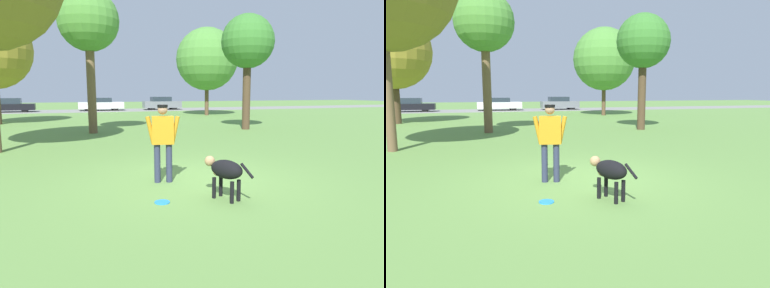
{
  "view_description": "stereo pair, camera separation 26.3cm",
  "coord_description": "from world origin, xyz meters",
  "views": [
    {
      "loc": [
        -2.41,
        -6.81,
        1.88
      ],
      "look_at": [
        -0.31,
        -0.77,
        0.9
      ],
      "focal_mm": 32.0,
      "sensor_mm": 36.0,
      "label": 1
    },
    {
      "loc": [
        -2.16,
        -6.89,
        1.88
      ],
      "look_at": [
        -0.31,
        -0.77,
        0.9
      ],
      "focal_mm": 32.0,
      "sensor_mm": 36.0,
      "label": 2
    }
  ],
  "objects": [
    {
      "name": "parked_car_black",
      "position": [
        -8.03,
        28.96,
        0.64
      ],
      "size": [
        4.47,
        1.82,
        1.31
      ],
      "rotation": [
        0.0,
        0.0,
        0.04
      ],
      "color": "black",
      "rests_on": "ground_plane"
    },
    {
      "name": "dog",
      "position": [
        0.05,
        -1.49,
        0.52
      ],
      "size": [
        0.58,
        1.02,
        0.73
      ],
      "rotation": [
        0.0,
        0.0,
        2.01
      ],
      "color": "black",
      "rests_on": "ground_plane"
    },
    {
      "name": "tree_far_left",
      "position": [
        -6.59,
        15.7,
        4.2
      ],
      "size": [
        4.4,
        4.4,
        6.42
      ],
      "color": "#4C3826",
      "rests_on": "ground_plane"
    },
    {
      "name": "far_road_strip",
      "position": [
        0.0,
        29.19,
        0.01
      ],
      "size": [
        120.0,
        6.0,
        0.01
      ],
      "color": "gray",
      "rests_on": "ground_plane"
    },
    {
      "name": "frisbee",
      "position": [
        -1.04,
        -1.33,
        0.01
      ],
      "size": [
        0.26,
        0.26,
        0.02
      ],
      "color": "#268CE5",
      "rests_on": "ground_plane"
    },
    {
      "name": "person",
      "position": [
        -0.68,
        -0.02,
        0.96
      ],
      "size": [
        0.71,
        0.31,
        1.62
      ],
      "rotation": [
        0.0,
        0.0,
        -0.21
      ],
      "color": "#2D334C",
      "rests_on": "ground_plane"
    },
    {
      "name": "tree_far_right",
      "position": [
        7.89,
        19.19,
        4.45
      ],
      "size": [
        4.93,
        4.93,
        6.93
      ],
      "color": "brown",
      "rests_on": "ground_plane"
    },
    {
      "name": "ground_plane",
      "position": [
        0.0,
        0.0,
        0.0
      ],
      "size": [
        120.0,
        120.0,
        0.0
      ],
      "primitive_type": "plane",
      "color": "#608C42"
    },
    {
      "name": "tree_near_right",
      "position": [
        5.85,
        8.63,
        4.26
      ],
      "size": [
        2.62,
        2.62,
        5.64
      ],
      "color": "#4C3826",
      "rests_on": "ground_plane"
    },
    {
      "name": "parked_car_white",
      "position": [
        0.26,
        29.03,
        0.66
      ],
      "size": [
        4.41,
        1.88,
        1.3
      ],
      "rotation": [
        0.0,
        0.0,
        0.01
      ],
      "color": "white",
      "rests_on": "ground_plane"
    },
    {
      "name": "parked_car_grey",
      "position": [
        6.59,
        28.96,
        0.68
      ],
      "size": [
        3.98,
        1.78,
        1.37
      ],
      "rotation": [
        0.0,
        0.0,
        -0.02
      ],
      "color": "slate",
      "rests_on": "ground_plane"
    },
    {
      "name": "tree_mid_center",
      "position": [
        -1.57,
        9.46,
        4.9
      ],
      "size": [
        2.68,
        2.68,
        6.33
      ],
      "color": "brown",
      "rests_on": "ground_plane"
    }
  ]
}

